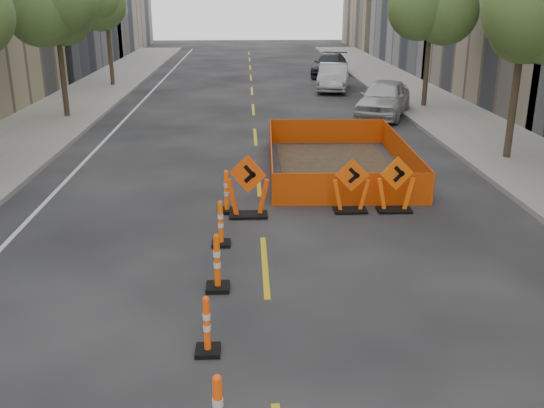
{
  "coord_description": "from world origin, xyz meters",
  "views": [
    {
      "loc": [
        -0.34,
        -7.42,
        5.31
      ],
      "look_at": [
        0.18,
        4.71,
        1.1
      ],
      "focal_mm": 40.0,
      "sensor_mm": 36.0,
      "label": 1
    }
  ],
  "objects_px": {
    "channelizer_6": "(227,191)",
    "chevron_sign_left": "(248,186)",
    "parked_car_near": "(384,98)",
    "parked_car_mid": "(333,77)",
    "channelizer_5": "(221,223)",
    "chevron_sign_right": "(396,184)",
    "channelizer_4": "(217,262)",
    "chevron_sign_center": "(351,186)",
    "channelizer_3": "(207,325)",
    "parked_car_far": "(330,65)"
  },
  "relations": [
    {
      "from": "channelizer_3",
      "to": "channelizer_6",
      "type": "height_order",
      "value": "channelizer_6"
    },
    {
      "from": "chevron_sign_center",
      "to": "parked_car_mid",
      "type": "distance_m",
      "value": 21.06
    },
    {
      "from": "channelizer_4",
      "to": "chevron_sign_center",
      "type": "xyz_separation_m",
      "value": [
        3.23,
        4.22,
        0.14
      ]
    },
    {
      "from": "channelizer_5",
      "to": "parked_car_mid",
      "type": "height_order",
      "value": "parked_car_mid"
    },
    {
      "from": "parked_car_far",
      "to": "channelizer_3",
      "type": "bearing_deg",
      "value": -85.76
    },
    {
      "from": "channelizer_6",
      "to": "chevron_sign_right",
      "type": "relative_size",
      "value": 0.77
    },
    {
      "from": "channelizer_3",
      "to": "channelizer_4",
      "type": "bearing_deg",
      "value": 88.25
    },
    {
      "from": "channelizer_5",
      "to": "chevron_sign_right",
      "type": "xyz_separation_m",
      "value": [
        4.39,
        2.05,
        0.21
      ]
    },
    {
      "from": "chevron_sign_right",
      "to": "parked_car_mid",
      "type": "relative_size",
      "value": 0.32
    },
    {
      "from": "channelizer_4",
      "to": "chevron_sign_center",
      "type": "distance_m",
      "value": 5.32
    },
    {
      "from": "channelizer_4",
      "to": "parked_car_near",
      "type": "distance_m",
      "value": 18.37
    },
    {
      "from": "parked_car_far",
      "to": "chevron_sign_left",
      "type": "bearing_deg",
      "value": -86.76
    },
    {
      "from": "chevron_sign_left",
      "to": "parked_car_mid",
      "type": "height_order",
      "value": "chevron_sign_left"
    },
    {
      "from": "channelizer_3",
      "to": "parked_car_mid",
      "type": "distance_m",
      "value": 27.89
    },
    {
      "from": "channelizer_3",
      "to": "parked_car_far",
      "type": "bearing_deg",
      "value": 79.21
    },
    {
      "from": "channelizer_4",
      "to": "channelizer_6",
      "type": "distance_m",
      "value": 4.32
    },
    {
      "from": "chevron_sign_left",
      "to": "parked_car_mid",
      "type": "bearing_deg",
      "value": 98.65
    },
    {
      "from": "channelizer_6",
      "to": "chevron_sign_left",
      "type": "distance_m",
      "value": 0.68
    },
    {
      "from": "chevron_sign_center",
      "to": "parked_car_near",
      "type": "distance_m",
      "value": 13.32
    },
    {
      "from": "parked_car_mid",
      "to": "chevron_sign_left",
      "type": "bearing_deg",
      "value": -92.75
    },
    {
      "from": "parked_car_near",
      "to": "channelizer_4",
      "type": "bearing_deg",
      "value": -89.78
    },
    {
      "from": "channelizer_3",
      "to": "chevron_sign_left",
      "type": "height_order",
      "value": "chevron_sign_left"
    },
    {
      "from": "channelizer_3",
      "to": "parked_car_far",
      "type": "height_order",
      "value": "parked_car_far"
    },
    {
      "from": "channelizer_4",
      "to": "channelizer_5",
      "type": "xyz_separation_m",
      "value": [
        -0.01,
        2.16,
        -0.04
      ]
    },
    {
      "from": "chevron_sign_right",
      "to": "parked_car_far",
      "type": "bearing_deg",
      "value": 76.87
    },
    {
      "from": "channelizer_3",
      "to": "chevron_sign_right",
      "type": "distance_m",
      "value": 7.77
    },
    {
      "from": "channelizer_4",
      "to": "parked_car_near",
      "type": "bearing_deg",
      "value": 68.04
    },
    {
      "from": "channelizer_4",
      "to": "chevron_sign_right",
      "type": "distance_m",
      "value": 6.07
    },
    {
      "from": "channelizer_4",
      "to": "chevron_sign_right",
      "type": "xyz_separation_m",
      "value": [
        4.38,
        4.21,
        0.17
      ]
    },
    {
      "from": "channelizer_5",
      "to": "chevron_sign_right",
      "type": "height_order",
      "value": "chevron_sign_right"
    },
    {
      "from": "chevron_sign_left",
      "to": "chevron_sign_right",
      "type": "xyz_separation_m",
      "value": [
        3.77,
        0.23,
        -0.07
      ]
    },
    {
      "from": "channelizer_3",
      "to": "chevron_sign_right",
      "type": "relative_size",
      "value": 0.67
    },
    {
      "from": "channelizer_3",
      "to": "parked_car_mid",
      "type": "bearing_deg",
      "value": 78.11
    },
    {
      "from": "channelizer_6",
      "to": "parked_car_near",
      "type": "xyz_separation_m",
      "value": [
        6.81,
        12.72,
        0.27
      ]
    },
    {
      "from": "parked_car_far",
      "to": "parked_car_near",
      "type": "bearing_deg",
      "value": -72.99
    },
    {
      "from": "chevron_sign_right",
      "to": "parked_car_near",
      "type": "relative_size",
      "value": 0.3
    },
    {
      "from": "chevron_sign_left",
      "to": "parked_car_near",
      "type": "xyz_separation_m",
      "value": [
        6.27,
        13.05,
        0.03
      ]
    },
    {
      "from": "channelizer_5",
      "to": "parked_car_near",
      "type": "bearing_deg",
      "value": 65.17
    },
    {
      "from": "chevron_sign_right",
      "to": "parked_car_near",
      "type": "bearing_deg",
      "value": 70.03
    },
    {
      "from": "channelizer_3",
      "to": "channelizer_5",
      "type": "xyz_separation_m",
      "value": [
        0.05,
        4.32,
        0.03
      ]
    },
    {
      "from": "channelizer_3",
      "to": "parked_car_near",
      "type": "height_order",
      "value": "parked_car_near"
    },
    {
      "from": "channelizer_3",
      "to": "chevron_sign_right",
      "type": "height_order",
      "value": "chevron_sign_right"
    },
    {
      "from": "channelizer_5",
      "to": "parked_car_near",
      "type": "distance_m",
      "value": 16.4
    },
    {
      "from": "chevron_sign_left",
      "to": "chevron_sign_right",
      "type": "bearing_deg",
      "value": 25.6
    },
    {
      "from": "channelizer_3",
      "to": "chevron_sign_center",
      "type": "distance_m",
      "value": 7.18
    },
    {
      "from": "chevron_sign_left",
      "to": "channelizer_5",
      "type": "bearing_deg",
      "value": -86.56
    },
    {
      "from": "parked_car_near",
      "to": "parked_car_mid",
      "type": "distance_m",
      "value": 8.18
    },
    {
      "from": "channelizer_5",
      "to": "parked_car_far",
      "type": "height_order",
      "value": "parked_car_far"
    },
    {
      "from": "chevron_sign_left",
      "to": "parked_car_mid",
      "type": "xyz_separation_m",
      "value": [
        5.08,
        21.15,
        -0.04
      ]
    },
    {
      "from": "chevron_sign_center",
      "to": "chevron_sign_left",
      "type": "bearing_deg",
      "value": -169.69
    }
  ]
}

